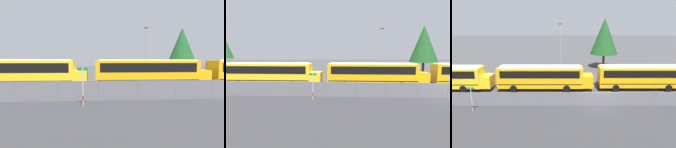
{
  "view_description": "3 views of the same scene",
  "coord_description": "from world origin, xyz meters",
  "views": [
    {
      "loc": [
        -12.04,
        -13.08,
        2.99
      ],
      "look_at": [
        -10.63,
        5.65,
        1.6
      ],
      "focal_mm": 28.0,
      "sensor_mm": 36.0,
      "label": 1
    },
    {
      "loc": [
        -9.49,
        -21.73,
        4.63
      ],
      "look_at": [
        -11.22,
        6.63,
        1.64
      ],
      "focal_mm": 35.0,
      "sensor_mm": 36.0,
      "label": 2
    },
    {
      "loc": [
        -3.87,
        -22.04,
        9.16
      ],
      "look_at": [
        -3.99,
        6.6,
        1.85
      ],
      "focal_mm": 35.0,
      "sensor_mm": 36.0,
      "label": 3
    }
  ],
  "objects": [
    {
      "name": "school_bus_1",
      "position": [
        -19.74,
        5.38,
        1.86
      ],
      "size": [
        12.34,
        2.46,
        3.15
      ],
      "color": "yellow",
      "rests_on": "ground_plane"
    },
    {
      "name": "school_bus_2",
      "position": [
        -6.65,
        5.53,
        1.86
      ],
      "size": [
        12.34,
        2.46,
        3.15
      ],
      "color": "#EDA80F",
      "rests_on": "ground_plane"
    },
    {
      "name": "street_sign",
      "position": [
        -13.11,
        -1.53,
        1.4
      ],
      "size": [
        0.7,
        0.09,
        2.61
      ],
      "color": "#B7B7BC",
      "rests_on": "ground_plane"
    },
    {
      "name": "light_pole",
      "position": [
        -4.49,
        14.63,
        4.58
      ],
      "size": [
        0.6,
        0.24,
        8.39
      ],
      "color": "gray",
      "rests_on": "ground_plane"
    },
    {
      "name": "tree_1",
      "position": [
        3.7,
        19.22,
        5.93
      ],
      "size": [
        5.15,
        5.15,
        9.29
      ],
      "color": "#51381E",
      "rests_on": "ground_plane"
    }
  ]
}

